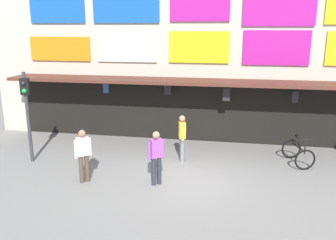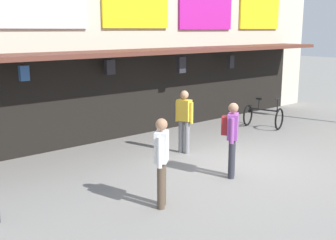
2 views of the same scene
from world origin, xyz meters
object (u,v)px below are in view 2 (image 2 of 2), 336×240
pedestrian_in_blue (184,118)px  pedestrian_in_red (162,158)px  pedestrian_in_yellow (231,134)px  bicycle_parked (263,116)px

pedestrian_in_blue → pedestrian_in_red: same height
pedestrian_in_yellow → bicycle_parked: bearing=28.8°
bicycle_parked → pedestrian_in_blue: 4.09m
pedestrian_in_blue → pedestrian_in_red: (-2.71, -2.31, 0.00)m
bicycle_parked → pedestrian_in_blue: pedestrian_in_blue is taller
bicycle_parked → pedestrian_in_blue: (-4.03, -0.44, 0.55)m
bicycle_parked → pedestrian_in_yellow: size_ratio=0.78×
pedestrian_in_blue → bicycle_parked: bearing=6.2°
bicycle_parked → pedestrian_in_red: size_ratio=0.78×
bicycle_parked → pedestrian_in_blue: size_ratio=0.78×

